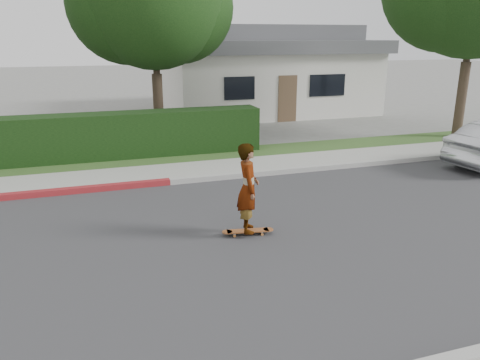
# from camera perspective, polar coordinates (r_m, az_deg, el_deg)

# --- Properties ---
(ground) EXTENTS (120.00, 120.00, 0.00)m
(ground) POSITION_cam_1_polar(r_m,az_deg,el_deg) (8.67, -10.47, -9.00)
(ground) COLOR slate
(ground) RESTS_ON ground
(road) EXTENTS (60.00, 8.00, 0.01)m
(road) POSITION_cam_1_polar(r_m,az_deg,el_deg) (8.67, -10.47, -8.97)
(road) COLOR #2D2D30
(road) RESTS_ON ground
(curb_far) EXTENTS (60.00, 0.20, 0.15)m
(curb_far) POSITION_cam_1_polar(r_m,az_deg,el_deg) (12.45, -13.10, -0.63)
(curb_far) COLOR #9E9E99
(curb_far) RESTS_ON ground
(sidewalk_far) EXTENTS (60.00, 1.60, 0.12)m
(sidewalk_far) POSITION_cam_1_polar(r_m,az_deg,el_deg) (13.31, -13.46, 0.43)
(sidewalk_far) COLOR gray
(sidewalk_far) RESTS_ON ground
(planting_strip) EXTENTS (60.00, 1.60, 0.10)m
(planting_strip) POSITION_cam_1_polar(r_m,az_deg,el_deg) (14.86, -14.01, 2.07)
(planting_strip) COLOR #2D4C1E
(planting_strip) RESTS_ON ground
(hedge) EXTENTS (15.00, 1.00, 1.50)m
(hedge) POSITION_cam_1_polar(r_m,az_deg,el_deg) (15.40, -25.58, 4.10)
(hedge) COLOR black
(hedge) RESTS_ON ground
(tree_center) EXTENTS (5.66, 4.84, 7.44)m
(tree_center) POSITION_cam_1_polar(r_m,az_deg,el_deg) (17.14, -10.70, 20.61)
(tree_center) COLOR #33261C
(tree_center) RESTS_ON ground
(house) EXTENTS (10.60, 8.60, 4.30)m
(house) POSITION_cam_1_polar(r_m,az_deg,el_deg) (25.41, 2.58, 13.30)
(house) COLOR beige
(house) RESTS_ON ground
(skateboard) EXTENTS (1.05, 0.37, 0.10)m
(skateboard) POSITION_cam_1_polar(r_m,az_deg,el_deg) (9.29, 0.96, -6.24)
(skateboard) COLOR #B66D32
(skateboard) RESTS_ON ground
(skateboarder) EXTENTS (0.55, 0.72, 1.76)m
(skateboarder) POSITION_cam_1_polar(r_m,az_deg,el_deg) (8.98, 0.99, -0.99)
(skateboarder) COLOR white
(skateboarder) RESTS_ON skateboard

